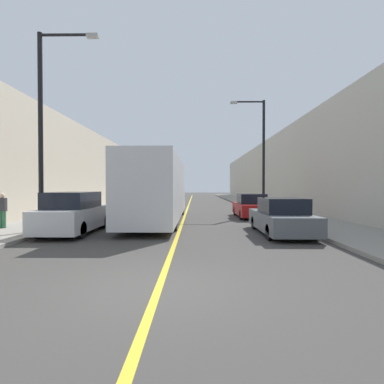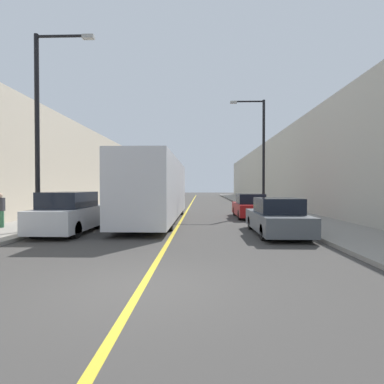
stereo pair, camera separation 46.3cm
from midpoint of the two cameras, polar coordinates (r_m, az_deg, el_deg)
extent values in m
plane|color=#3F3D3A|center=(6.34, -7.46, -17.63)|extent=(200.00, 200.00, 0.00)
cube|color=gray|center=(36.93, -11.25, -2.06)|extent=(3.45, 72.00, 0.14)
cube|color=gray|center=(36.55, 11.76, -2.09)|extent=(3.45, 72.00, 0.14)
cube|color=beige|center=(37.93, -16.77, 3.46)|extent=(4.00, 72.00, 7.36)
cube|color=#B7B2A3|center=(37.36, 17.43, 3.61)|extent=(4.00, 72.00, 7.51)
cube|color=gold|center=(36.00, 0.19, -2.22)|extent=(0.16, 72.00, 0.01)
cube|color=silver|center=(17.81, -5.83, 0.70)|extent=(2.54, 12.81, 3.28)
cube|color=black|center=(11.53, -10.02, 3.39)|extent=(2.16, 0.04, 1.48)
cylinder|color=black|center=(14.17, -11.95, -5.24)|extent=(0.56, 0.98, 0.98)
cylinder|color=black|center=(13.83, -3.91, -5.37)|extent=(0.56, 0.98, 0.98)
cylinder|color=black|center=(21.94, -7.03, -3.02)|extent=(0.56, 0.98, 0.98)
cylinder|color=black|center=(21.72, -1.85, -3.05)|extent=(0.56, 0.98, 0.98)
cube|color=silver|center=(14.24, -21.14, -4.57)|extent=(1.88, 4.78, 0.91)
cube|color=black|center=(13.97, -21.54, -1.39)|extent=(1.65, 2.63, 0.69)
cube|color=black|center=(12.09, -25.51, -4.81)|extent=(1.59, 0.04, 0.41)
cylinder|color=black|center=(13.26, -26.57, -6.41)|extent=(0.41, 0.68, 0.68)
cylinder|color=black|center=(12.64, -20.68, -6.73)|extent=(0.41, 0.68, 0.68)
cylinder|color=black|center=(15.91, -21.48, -5.15)|extent=(0.41, 0.68, 0.68)
cylinder|color=black|center=(15.40, -16.45, -5.33)|extent=(0.41, 0.68, 0.68)
cube|color=#51565B|center=(13.33, 16.74, -5.37)|extent=(1.89, 4.73, 0.74)
cube|color=black|center=(13.04, 17.02, -2.49)|extent=(1.66, 2.13, 0.63)
cube|color=black|center=(11.09, 19.89, -6.00)|extent=(1.61, 0.04, 0.33)
cylinder|color=black|center=(11.77, 15.10, -7.41)|extent=(0.42, 0.62, 0.62)
cylinder|color=black|center=(12.19, 21.91, -7.16)|extent=(0.42, 0.62, 0.62)
cylinder|color=black|center=(14.62, 12.43, -5.76)|extent=(0.42, 0.62, 0.62)
cylinder|color=black|center=(14.96, 18.01, -5.63)|extent=(0.42, 0.62, 0.62)
cube|color=maroon|center=(20.15, 11.58, -3.20)|extent=(1.86, 4.53, 0.75)
cube|color=black|center=(19.88, 11.70, -1.26)|extent=(1.64, 2.04, 0.63)
cube|color=black|center=(17.94, 12.80, -3.30)|extent=(1.58, 0.04, 0.34)
cylinder|color=black|center=(18.67, 10.11, -4.29)|extent=(0.41, 0.62, 0.62)
cylinder|color=black|center=(18.94, 14.47, -4.23)|extent=(0.41, 0.62, 0.62)
cylinder|color=black|center=(21.44, 9.02, -3.60)|extent=(0.41, 0.62, 0.62)
cylinder|color=black|center=(21.67, 12.83, -3.57)|extent=(0.41, 0.62, 0.62)
cylinder|color=black|center=(14.70, -26.59, 10.08)|extent=(0.20, 0.20, 8.46)
cylinder|color=black|center=(15.44, -22.61, 25.73)|extent=(2.26, 0.12, 0.12)
cube|color=#999993|center=(15.03, -18.22, 26.26)|extent=(0.50, 0.24, 0.16)
cylinder|color=black|center=(23.33, 14.04, 6.66)|extent=(0.20, 0.20, 8.40)
cylinder|color=black|center=(23.88, 11.31, 16.56)|extent=(2.26, 0.12, 0.12)
cube|color=#999993|center=(23.71, 8.50, 16.55)|extent=(0.50, 0.24, 0.16)
cylinder|color=#336B47|center=(16.30, -31.77, -4.43)|extent=(0.16, 0.16, 0.77)
cube|color=#2D2D33|center=(16.29, -32.02, -2.01)|extent=(0.35, 0.19, 0.61)
sphere|color=beige|center=(16.28, -32.03, -0.54)|extent=(0.22, 0.22, 0.22)
camera|label=1|loc=(0.23, -89.44, 0.01)|focal=28.00mm
camera|label=2|loc=(0.23, 90.56, -0.01)|focal=28.00mm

